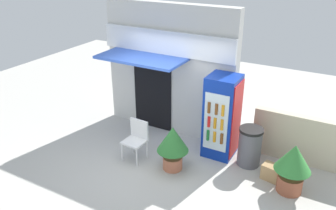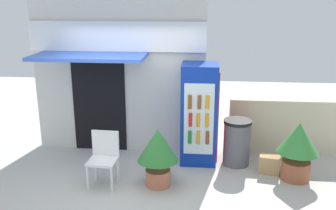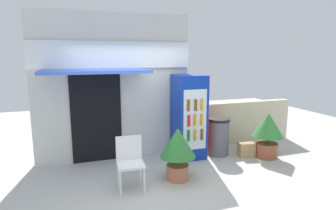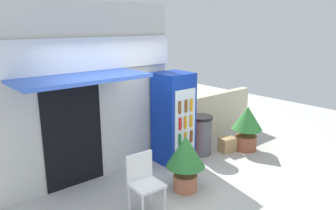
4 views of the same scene
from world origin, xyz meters
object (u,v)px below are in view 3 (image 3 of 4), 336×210
at_px(drink_cooler, 189,117).
at_px(cardboard_box, 246,149).
at_px(plastic_chair, 130,159).
at_px(potted_plant_curbside, 268,131).
at_px(potted_plant_near_shop, 178,147).
at_px(trash_bin, 218,136).

bearing_deg(drink_cooler, cardboard_box, -17.47).
height_order(plastic_chair, potted_plant_curbside, potted_plant_curbside).
bearing_deg(potted_plant_near_shop, plastic_chair, -179.28).
relative_size(plastic_chair, potted_plant_curbside, 0.88).
bearing_deg(plastic_chair, potted_plant_curbside, 7.78).
bearing_deg(plastic_chair, trash_bin, 22.94).
bearing_deg(cardboard_box, plastic_chair, -167.02).
height_order(potted_plant_curbside, trash_bin, potted_plant_curbside).
height_order(drink_cooler, potted_plant_curbside, drink_cooler).
height_order(drink_cooler, cardboard_box, drink_cooler).
height_order(potted_plant_curbside, cardboard_box, potted_plant_curbside).
relative_size(potted_plant_curbside, cardboard_box, 2.88).
height_order(drink_cooler, potted_plant_near_shop, drink_cooler).
height_order(drink_cooler, trash_bin, drink_cooler).
relative_size(plastic_chair, trash_bin, 1.03).
bearing_deg(potted_plant_near_shop, drink_cooler, 57.60).
bearing_deg(trash_bin, plastic_chair, -157.06).
bearing_deg(drink_cooler, potted_plant_near_shop, -122.40).
bearing_deg(cardboard_box, potted_plant_curbside, -27.73).
relative_size(potted_plant_near_shop, trash_bin, 1.14).
distance_m(drink_cooler, potted_plant_near_shop, 1.25).
xyz_separation_m(plastic_chair, potted_plant_curbside, (3.19, 0.44, 0.10)).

